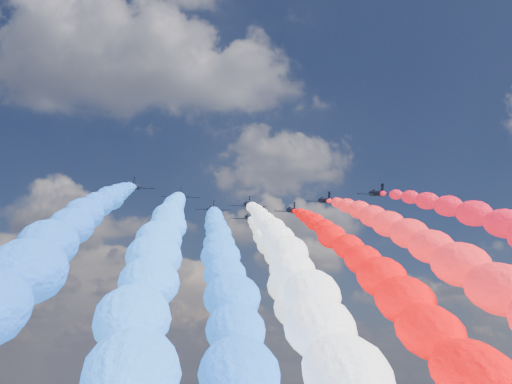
{
  "coord_description": "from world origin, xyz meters",
  "views": [
    {
      "loc": [
        -13.27,
        -136.27,
        57.43
      ],
      "look_at": [
        0.0,
        4.0,
        99.56
      ],
      "focal_mm": 43.16,
      "sensor_mm": 36.0,
      "label": 1
    }
  ],
  "objects": [
    {
      "name": "trail_3",
      "position": [
        -1.66,
        -51.56,
        72.65
      ],
      "size": [
        6.97,
        117.56,
        53.94
      ],
      "primitive_type": null,
      "color": "white"
    },
    {
      "name": "jet_5",
      "position": [
        9.84,
        12.76,
        97.56
      ],
      "size": [
        9.17,
        12.32,
        5.85
      ],
      "primitive_type": null,
      "rotation": [
        0.29,
        0.0,
        0.03
      ],
      "color": "black"
    },
    {
      "name": "jet_4",
      "position": [
        -0.32,
        21.3,
        97.56
      ],
      "size": [
        9.31,
        12.42,
        5.85
      ],
      "primitive_type": null,
      "rotation": [
        0.29,
        0.0,
        0.04
      ],
      "color": "black"
    },
    {
      "name": "jet_6",
      "position": [
        16.42,
        2.95,
        97.56
      ],
      "size": [
        9.5,
        12.55,
        5.85
      ],
      "primitive_type": null,
      "rotation": [
        0.29,
        0.0,
        0.06
      ],
      "color": "black"
    },
    {
      "name": "jet_3",
      "position": [
        -1.66,
        8.52,
        97.56
      ],
      "size": [
        9.24,
        12.37,
        5.85
      ],
      "primitive_type": null,
      "rotation": [
        0.29,
        0.0,
        0.04
      ],
      "color": "black"
    },
    {
      "name": "jet_2",
      "position": [
        -10.1,
        12.68,
        97.56
      ],
      "size": [
        9.18,
        12.32,
        5.85
      ],
      "primitive_type": null,
      "rotation": [
        0.29,
        0.0,
        0.03
      ],
      "color": "black"
    },
    {
      "name": "trail_0",
      "position": [
        -27.47,
        -64.14,
        72.65
      ],
      "size": [
        6.97,
        117.56,
        53.94
      ],
      "primitive_type": null,
      "color": "blue"
    },
    {
      "name": "trail_4",
      "position": [
        -0.32,
        -38.78,
        72.65
      ],
      "size": [
        6.97,
        117.56,
        53.94
      ],
      "primitive_type": null,
      "color": "white"
    },
    {
      "name": "trail_6",
      "position": [
        16.42,
        -57.14,
        72.65
      ],
      "size": [
        6.97,
        117.56,
        53.94
      ],
      "primitive_type": null,
      "color": "red"
    },
    {
      "name": "jet_1",
      "position": [
        -17.79,
        2.09,
        97.56
      ],
      "size": [
        9.1,
        12.26,
        5.85
      ],
      "primitive_type": null,
      "rotation": [
        0.29,
        0.0,
        0.03
      ],
      "color": "black"
    },
    {
      "name": "jet_7",
      "position": [
        27.06,
        -4.25,
        97.56
      ],
      "size": [
        9.15,
        12.3,
        5.85
      ],
      "primitive_type": null,
      "rotation": [
        0.29,
        0.0,
        0.03
      ],
      "color": "black"
    },
    {
      "name": "jet_0",
      "position": [
        -27.47,
        -4.06,
        97.56
      ],
      "size": [
        8.8,
        12.05,
        5.85
      ],
      "primitive_type": null,
      "rotation": [
        0.29,
        0.0,
        -0.0
      ],
      "color": "black"
    },
    {
      "name": "trail_5",
      "position": [
        9.84,
        -47.32,
        72.65
      ],
      "size": [
        6.97,
        117.56,
        53.94
      ],
      "primitive_type": null,
      "color": "#E00406"
    },
    {
      "name": "trail_2",
      "position": [
        -10.1,
        -47.41,
        72.65
      ],
      "size": [
        6.97,
        117.56,
        53.94
      ],
      "primitive_type": null,
      "color": "blue"
    },
    {
      "name": "trail_1",
      "position": [
        -17.79,
        -58.0,
        72.65
      ],
      "size": [
        6.97,
        117.56,
        53.94
      ],
      "primitive_type": null,
      "color": "#287DFF"
    }
  ]
}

